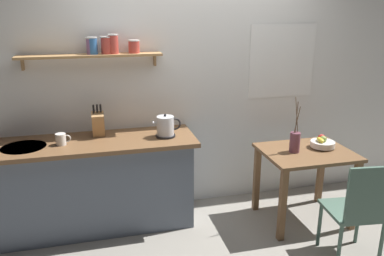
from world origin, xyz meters
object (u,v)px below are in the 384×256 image
at_px(knife_block, 98,124).
at_px(electric_kettle, 166,127).
at_px(coffee_mug_by_sink, 61,139).
at_px(twig_vase, 295,142).
at_px(dining_chair_near, 359,208).
at_px(fruit_bowl, 322,143).
at_px(dining_table, 306,164).

bearing_deg(knife_block, electric_kettle, -14.54).
relative_size(electric_kettle, coffee_mug_by_sink, 2.01).
bearing_deg(electric_kettle, twig_vase, -13.77).
height_order(electric_kettle, coffee_mug_by_sink, electric_kettle).
distance_m(dining_chair_near, twig_vase, 0.83).
relative_size(dining_chair_near, fruit_bowl, 3.90).
xyz_separation_m(dining_table, dining_chair_near, (0.06, -0.73, -0.09)).
height_order(dining_chair_near, twig_vase, twig_vase).
bearing_deg(coffee_mug_by_sink, electric_kettle, -0.12).
distance_m(dining_table, electric_kettle, 1.40).
relative_size(dining_table, knife_block, 2.69).
xyz_separation_m(dining_table, knife_block, (-1.91, 0.45, 0.41)).
relative_size(fruit_bowl, knife_block, 0.74).
bearing_deg(dining_chair_near, dining_table, 95.04).
relative_size(knife_block, coffee_mug_by_sink, 2.37).
bearing_deg(fruit_bowl, twig_vase, -173.23).
height_order(dining_table, electric_kettle, electric_kettle).
distance_m(dining_chair_near, knife_block, 2.36).
bearing_deg(fruit_bowl, dining_chair_near, -98.92).
bearing_deg(twig_vase, fruit_bowl, 6.77).
distance_m(dining_chair_near, electric_kettle, 1.78).
relative_size(dining_table, coffee_mug_by_sink, 6.37).
relative_size(dining_table, dining_chair_near, 0.93).
bearing_deg(fruit_bowl, dining_table, -167.72).
distance_m(dining_table, coffee_mug_by_sink, 2.28).
height_order(twig_vase, electric_kettle, twig_vase).
bearing_deg(knife_block, coffee_mug_by_sink, -154.44).
height_order(dining_table, dining_chair_near, dining_chair_near).
bearing_deg(knife_block, dining_table, -13.17).
distance_m(dining_chair_near, fruit_bowl, 0.83).
distance_m(dining_chair_near, coffee_mug_by_sink, 2.55).
xyz_separation_m(twig_vase, electric_kettle, (-1.18, 0.29, 0.15)).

